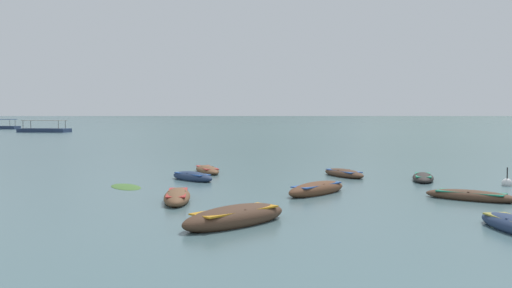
% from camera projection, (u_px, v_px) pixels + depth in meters
% --- Properties ---
extents(ground_plane, '(6000.00, 6000.00, 0.00)m').
position_uv_depth(ground_plane, '(243.00, 115.00, 1505.02)').
color(ground_plane, slate).
extents(mountain_1, '(1244.14, 1244.14, 381.77)m').
position_uv_depth(mountain_1, '(56.00, 65.00, 2161.02)').
color(mountain_1, slate).
rests_on(mountain_1, ground).
extents(mountain_2, '(1417.23, 1417.23, 331.62)m').
position_uv_depth(mountain_2, '(260.00, 65.00, 1903.36)').
color(mountain_2, '#4C5B56').
rests_on(mountain_2, ground).
extents(mountain_3, '(1202.81, 1202.81, 300.61)m').
position_uv_depth(mountain_3, '(427.00, 67.00, 1774.35)').
color(mountain_3, slate).
rests_on(mountain_3, ground).
extents(rowboat_1, '(2.91, 3.14, 0.59)m').
position_uv_depth(rowboat_1, '(192.00, 177.00, 30.64)').
color(rowboat_1, navy).
rests_on(rowboat_1, ground).
extents(rowboat_2, '(2.00, 3.61, 0.50)m').
position_uv_depth(rowboat_2, '(423.00, 178.00, 30.46)').
color(rowboat_2, '#2D2826').
rests_on(rowboat_2, ground).
extents(rowboat_3, '(3.66, 3.18, 0.52)m').
position_uv_depth(rowboat_3, '(471.00, 196.00, 23.62)').
color(rowboat_3, '#4C3323').
rests_on(rowboat_3, ground).
extents(rowboat_4, '(3.99, 3.97, 0.79)m').
position_uv_depth(rowboat_4, '(235.00, 217.00, 18.32)').
color(rowboat_4, '#4C3323').
rests_on(rowboat_4, ground).
extents(rowboat_5, '(2.48, 3.70, 0.53)m').
position_uv_depth(rowboat_5, '(344.00, 173.00, 32.53)').
color(rowboat_5, '#4C3323').
rests_on(rowboat_5, ground).
extents(rowboat_6, '(1.30, 3.91, 0.60)m').
position_uv_depth(rowboat_6, '(177.00, 197.00, 23.21)').
color(rowboat_6, brown).
rests_on(rowboat_6, ground).
extents(rowboat_8, '(2.17, 3.94, 0.52)m').
position_uv_depth(rowboat_8, '(207.00, 170.00, 34.59)').
color(rowboat_8, brown).
rests_on(rowboat_8, ground).
extents(rowboat_9, '(3.48, 3.80, 0.68)m').
position_uv_depth(rowboat_9, '(317.00, 189.00, 25.41)').
color(rowboat_9, brown).
rests_on(rowboat_9, ground).
extents(ferry_1, '(10.22, 5.34, 2.54)m').
position_uv_depth(ferry_1, '(44.00, 130.00, 111.66)').
color(ferry_1, navy).
rests_on(ferry_1, ground).
extents(mooring_buoy, '(0.52, 0.52, 1.07)m').
position_uv_depth(mooring_buoy, '(507.00, 183.00, 28.30)').
color(mooring_buoy, silver).
rests_on(mooring_buoy, ground).
extents(weed_patch_0, '(2.38, 3.06, 0.14)m').
position_uv_depth(weed_patch_0, '(126.00, 187.00, 27.77)').
color(weed_patch_0, '#477033').
rests_on(weed_patch_0, ground).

